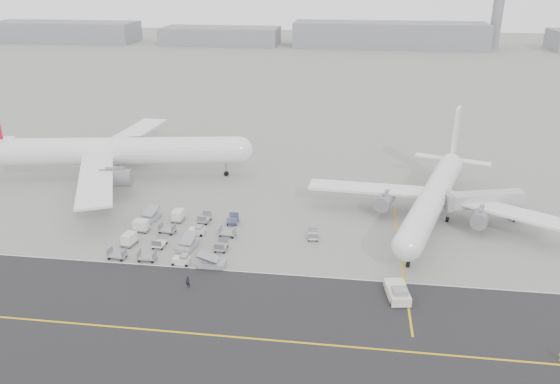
# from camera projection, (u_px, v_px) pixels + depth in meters

# --- Properties ---
(ground) EXTENTS (700.00, 700.00, 0.00)m
(ground) POSITION_uv_depth(u_px,v_px,m) (210.00, 262.00, 85.71)
(ground) COLOR gray
(ground) RESTS_ON ground
(taxiway) EXTENTS (220.00, 59.00, 0.03)m
(taxiway) POSITION_uv_depth(u_px,v_px,m) (212.00, 335.00, 68.60)
(taxiway) COLOR #28282A
(taxiway) RESTS_ON ground
(horizon_buildings) EXTENTS (520.00, 28.00, 28.00)m
(horizon_buildings) POSITION_uv_depth(u_px,v_px,m) (371.00, 47.00, 320.35)
(horizon_buildings) COLOR gray
(horizon_buildings) RESTS_ON ground
(control_tower) EXTENTS (7.00, 7.00, 31.25)m
(control_tower) POSITION_uv_depth(u_px,v_px,m) (497.00, 19.00, 310.10)
(control_tower) COLOR gray
(control_tower) RESTS_ON ground
(airliner_a) EXTENTS (60.28, 59.17, 20.92)m
(airliner_a) POSITION_uv_depth(u_px,v_px,m) (114.00, 151.00, 118.29)
(airliner_a) COLOR white
(airliner_a) RESTS_ON ground
(airliner_b) EXTENTS (45.33, 46.25, 16.46)m
(airliner_b) POSITION_uv_depth(u_px,v_px,m) (434.00, 195.00, 98.52)
(airliner_b) COLOR white
(airliner_b) RESTS_ON ground
(pushback_tug) EXTENTS (3.59, 7.58, 2.13)m
(pushback_tug) POSITION_uv_depth(u_px,v_px,m) (397.00, 292.00, 76.13)
(pushback_tug) COLOR silver
(pushback_tug) RESTS_ON ground
(jet_bridge) EXTENTS (15.67, 7.09, 5.88)m
(jet_bridge) POSITION_uv_depth(u_px,v_px,m) (485.00, 201.00, 97.86)
(jet_bridge) COLOR gray
(jet_bridge) RESTS_ON ground
(gse_cluster) EXTENTS (25.77, 24.99, 2.16)m
(gse_cluster) POSITION_uv_depth(u_px,v_px,m) (179.00, 240.00, 92.53)
(gse_cluster) COLOR gray
(gse_cluster) RESTS_ON ground
(stray_dolly) EXTENTS (1.88, 2.76, 1.60)m
(stray_dolly) POSITION_uv_depth(u_px,v_px,m) (313.00, 239.00, 93.04)
(stray_dolly) COLOR silver
(stray_dolly) RESTS_ON ground
(ground_crew_a) EXTENTS (0.76, 0.59, 1.87)m
(ground_crew_a) POSITION_uv_depth(u_px,v_px,m) (188.00, 282.00, 78.51)
(ground_crew_a) COLOR black
(ground_crew_a) RESTS_ON ground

